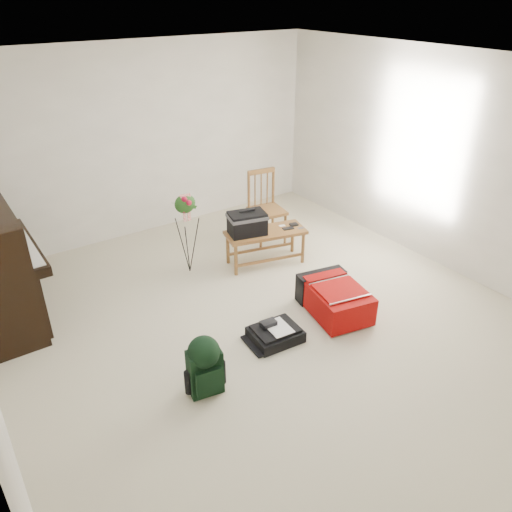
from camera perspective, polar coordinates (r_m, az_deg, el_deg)
floor at (r=5.21m, az=1.08°, el=-7.48°), size 5.00×5.50×0.01m
ceiling at (r=4.24m, az=1.40°, el=20.91°), size 5.00×5.50×0.01m
wall_back at (r=6.88m, az=-12.56°, el=12.65°), size 5.00×0.04×2.50m
wall_right at (r=6.29m, az=20.39°, el=10.05°), size 0.04×5.50×2.50m
bench at (r=5.94m, az=-0.19°, el=3.31°), size 1.04×0.61×0.75m
dining_chair at (r=6.59m, az=1.10°, el=5.44°), size 0.48×0.48×0.97m
red_suitcase at (r=5.33m, az=8.59°, el=-4.59°), size 0.66×0.87×0.33m
black_duffel at (r=4.93m, az=2.21°, el=-8.83°), size 0.50×0.42×0.20m
green_backpack at (r=4.25m, az=-5.88°, el=-12.08°), size 0.31×0.28×0.56m
flower_stand at (r=5.89m, az=-7.86°, el=2.50°), size 0.34×0.34×1.02m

